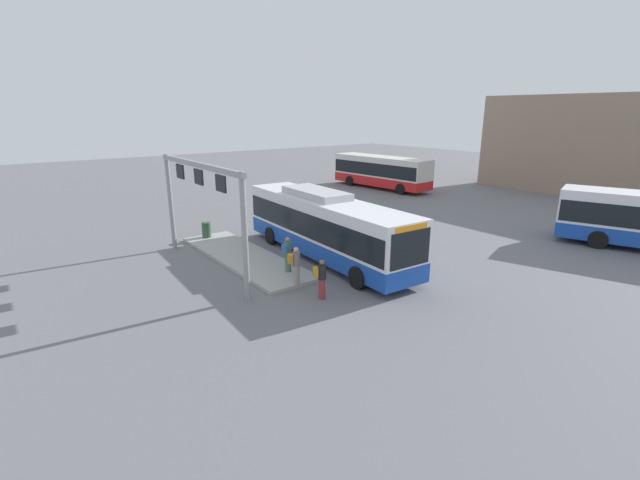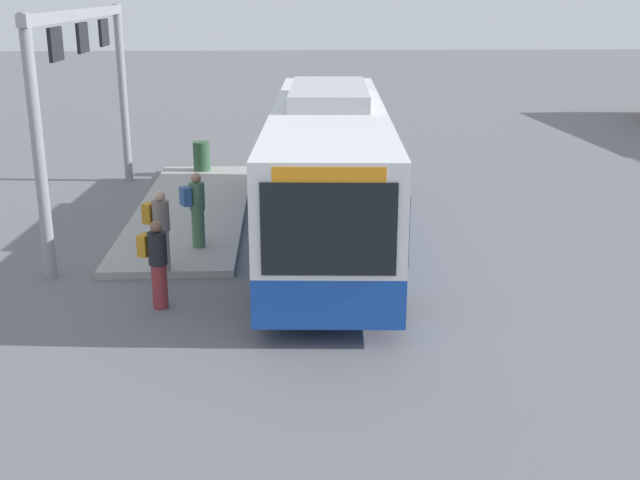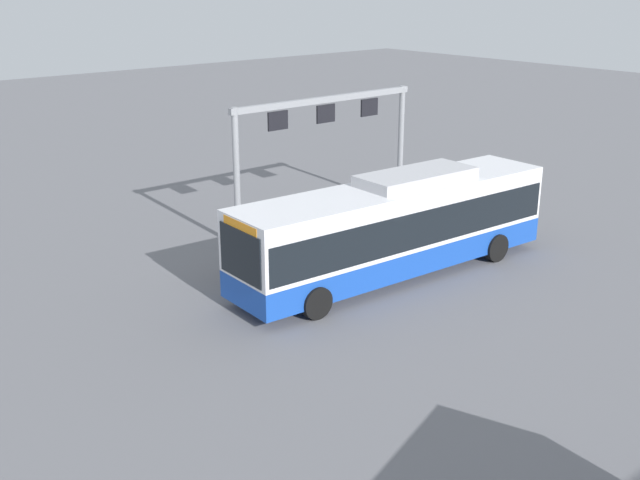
{
  "view_description": "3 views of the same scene",
  "coord_description": "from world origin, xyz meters",
  "views": [
    {
      "loc": [
        17.29,
        -13.34,
        7.38
      ],
      "look_at": [
        1.59,
        -1.57,
        1.61
      ],
      "focal_mm": 24.75,
      "sensor_mm": 36.0,
      "label": 1
    },
    {
      "loc": [
        17.76,
        -0.96,
        5.62
      ],
      "look_at": [
        3.72,
        -0.36,
        1.17
      ],
      "focal_mm": 44.66,
      "sensor_mm": 36.0,
      "label": 2
    },
    {
      "loc": [
        17.77,
        16.98,
        9.64
      ],
      "look_at": [
        1.63,
        -1.92,
        1.11
      ],
      "focal_mm": 43.59,
      "sensor_mm": 36.0,
      "label": 3
    }
  ],
  "objects": [
    {
      "name": "ground_plane",
      "position": [
        0.0,
        0.0,
        0.0
      ],
      "size": [
        120.0,
        120.0,
        0.0
      ],
      "primitive_type": "plane",
      "color": "slate"
    },
    {
      "name": "person_waiting_mid",
      "position": [
        0.93,
        -2.94,
        1.05
      ],
      "size": [
        0.52,
        0.6,
        1.67
      ],
      "rotation": [
        0.0,
        0.0,
        2.07
      ],
      "color": "#476B4C",
      "rests_on": "platform_curb"
    },
    {
      "name": "platform_sign_gantry",
      "position": [
        -1.96,
        -5.78,
        3.74
      ],
      "size": [
        8.94,
        0.24,
        5.2
      ],
      "color": "gray",
      "rests_on": "ground"
    },
    {
      "name": "platform_curb",
      "position": [
        -2.46,
        -3.46,
        0.08
      ],
      "size": [
        10.0,
        2.8,
        0.16
      ],
      "primitive_type": "cube",
      "color": "#9E9E99",
      "rests_on": "ground"
    },
    {
      "name": "trash_bin",
      "position": [
        -6.89,
        -3.61,
        0.61
      ],
      "size": [
        0.52,
        0.52,
        0.9
      ],
      "primitive_type": "cylinder",
      "color": "#2D5133",
      "rests_on": "platform_curb"
    },
    {
      "name": "person_boarding",
      "position": [
        4.03,
        -3.33,
        0.89
      ],
      "size": [
        0.5,
        0.6,
        1.67
      ],
      "rotation": [
        0.0,
        0.0,
        1.14
      ],
      "color": "maroon",
      "rests_on": "ground"
    },
    {
      "name": "person_waiting_near",
      "position": [
        2.43,
        -3.5,
        1.05
      ],
      "size": [
        0.47,
        0.59,
        1.67
      ],
      "rotation": [
        0.0,
        0.0,
        1.22
      ],
      "color": "gray",
      "rests_on": "platform_curb"
    },
    {
      "name": "bus_main",
      "position": [
        -0.01,
        0.0,
        1.81
      ],
      "size": [
        12.11,
        3.17,
        3.46
      ],
      "rotation": [
        0.0,
        0.0,
        -0.05
      ],
      "color": "#1947AD",
      "rests_on": "ground"
    }
  ]
}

